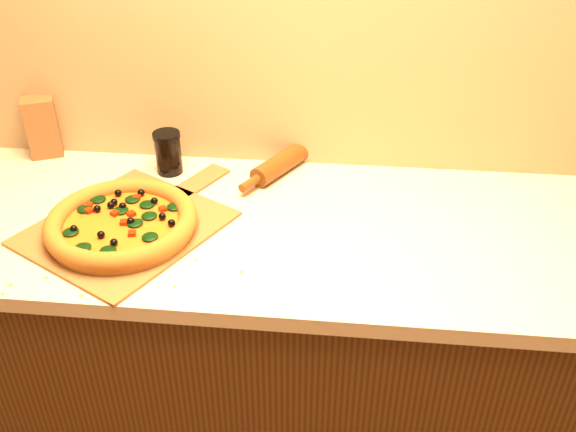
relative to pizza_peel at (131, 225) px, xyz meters
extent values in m
plane|color=#9E8460|center=(0.39, 0.37, 0.45)|extent=(4.00, 0.00, 4.00)
cube|color=#43210E|center=(0.39, 0.05, -0.47)|extent=(2.80, 0.65, 0.86)
cube|color=beige|center=(0.39, 0.05, -0.02)|extent=(2.84, 0.68, 0.04)
cube|color=olive|center=(-0.01, -0.02, 0.00)|extent=(0.55, 0.57, 0.01)
cube|color=olive|center=(0.13, 0.23, 0.00)|extent=(0.14, 0.18, 0.01)
cylinder|color=#BB6F2E|center=(-0.01, -0.04, 0.01)|extent=(0.35, 0.35, 0.02)
cylinder|color=orange|center=(-0.01, -0.04, 0.03)|extent=(0.29, 0.29, 0.01)
torus|color=#94521A|center=(-0.01, -0.04, 0.03)|extent=(0.37, 0.37, 0.05)
ellipsoid|color=black|center=(0.05, 0.00, 0.03)|extent=(0.04, 0.04, 0.01)
sphere|color=black|center=(-0.05, -0.06, 0.04)|extent=(0.02, 0.02, 0.02)
cube|color=maroon|center=(0.01, -0.09, 0.04)|extent=(0.02, 0.02, 0.01)
cylinder|color=#542F0E|center=(0.36, 0.34, 0.02)|extent=(0.20, 0.28, 0.06)
cylinder|color=#542F0E|center=(0.46, 0.49, 0.02)|extent=(0.06, 0.07, 0.02)
cylinder|color=#542F0E|center=(0.27, 0.19, 0.02)|extent=(0.06, 0.07, 0.02)
cube|color=brown|center=(-0.36, 0.35, 0.08)|extent=(0.11, 0.10, 0.18)
cylinder|color=black|center=(0.03, 0.28, 0.05)|extent=(0.07, 0.07, 0.11)
cylinder|color=black|center=(0.03, 0.28, 0.11)|extent=(0.08, 0.08, 0.01)
camera|label=1|loc=(0.52, -1.27, 0.91)|focal=40.00mm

